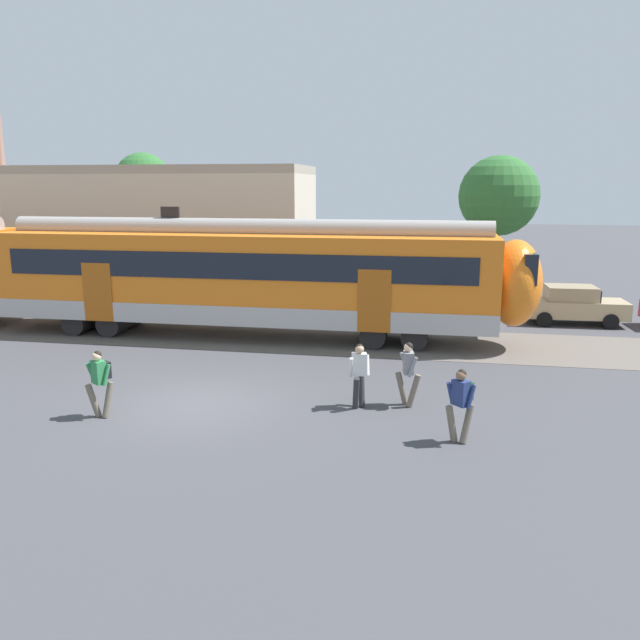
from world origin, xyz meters
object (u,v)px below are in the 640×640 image
Objects in this scene: parked_car_tan at (573,305)px; pedestrian_grey at (408,369)px; pedestrian_white at (359,370)px; pedestrian_navy at (461,399)px; pedestrian_green at (100,378)px.

pedestrian_grey is at bearing -119.37° from parked_car_tan.
pedestrian_white is 0.41× the size of parked_car_tan.
pedestrian_navy is (2.42, -1.79, 0.00)m from pedestrian_white.
parked_car_tan is (13.36, 13.01, -0.21)m from pedestrian_green.
pedestrian_white is 3.01m from pedestrian_navy.
pedestrian_green is at bearing -163.58° from pedestrian_white.
pedestrian_grey is 1.00× the size of pedestrian_navy.
pedestrian_grey is at bearing 16.22° from pedestrian_green.
parked_car_tan is (6.14, 10.90, -0.18)m from pedestrian_grey.
pedestrian_grey is 12.51m from parked_car_tan.
pedestrian_white and pedestrian_navy have the same top height.
pedestrian_green is 1.00× the size of pedestrian_white.
pedestrian_navy is at bearing -60.05° from pedestrian_grey.
pedestrian_green is 7.52m from pedestrian_grey.
pedestrian_grey is 0.41× the size of parked_car_tan.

